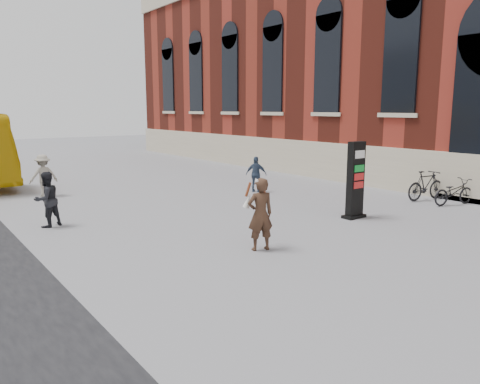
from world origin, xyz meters
TOP-DOWN VIEW (x-y plane):
  - ground at (0.00, 0.00)m, footprint 100.00×100.00m
  - station at (15.48, 6.00)m, footprint 12.15×44.50m
  - info_pylon at (4.13, 1.61)m, footprint 0.77×0.39m
  - woman at (-0.42, 0.71)m, footprint 0.80×0.75m
  - pedestrian_a at (-3.99, 6.16)m, footprint 0.96×0.86m
  - pedestrian_b at (-2.81, 11.36)m, footprint 1.08×0.65m
  - pedestrian_c at (4.54, 7.15)m, footprint 0.85×0.87m
  - bike_4 at (8.60, 0.85)m, footprint 1.89×1.02m
  - bike_5 at (8.60, 1.95)m, footprint 1.93×0.79m

SIDE VIEW (x-z plane):
  - ground at x=0.00m, z-range 0.00..0.00m
  - bike_4 at x=8.60m, z-range 0.00..0.94m
  - bike_5 at x=8.60m, z-range 0.00..1.13m
  - pedestrian_c at x=4.54m, z-range 0.00..1.47m
  - pedestrian_a at x=-3.99m, z-range 0.00..1.62m
  - pedestrian_b at x=-2.81m, z-range 0.00..1.65m
  - woman at x=-0.42m, z-range 0.02..1.81m
  - info_pylon at x=4.13m, z-range 0.00..2.41m
  - station at x=15.48m, z-range -1.49..17.66m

